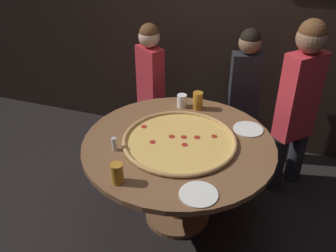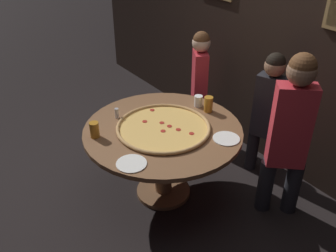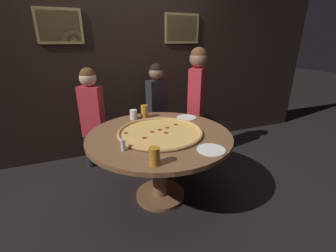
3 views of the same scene
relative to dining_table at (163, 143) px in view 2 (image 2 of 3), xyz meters
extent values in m
plane|color=black|center=(0.00, 0.00, -0.59)|extent=(24.00, 24.00, 0.00)
cube|color=black|center=(0.00, 1.30, 0.71)|extent=(6.40, 0.06, 2.60)
cylinder|color=brown|center=(0.00, 0.00, 0.13)|extent=(1.41, 1.41, 0.04)
cylinder|color=brown|center=(0.00, 0.00, -0.24)|extent=(0.16, 0.16, 0.70)
cylinder|color=brown|center=(0.00, 0.00, -0.57)|extent=(0.52, 0.52, 0.04)
cylinder|color=#EAB75B|center=(0.01, 0.00, 0.16)|extent=(0.79, 0.79, 0.01)
torus|color=tan|center=(0.01, 0.00, 0.17)|extent=(0.83, 0.83, 0.03)
cylinder|color=#A8281E|center=(-0.31, 0.10, 0.17)|extent=(0.04, 0.04, 0.00)
cylinder|color=#A8281E|center=(-0.06, 0.03, 0.17)|extent=(0.04, 0.04, 0.00)
cylinder|color=#A8281E|center=(0.02, 0.06, 0.17)|extent=(0.04, 0.04, 0.00)
cylinder|color=#A8281E|center=(0.23, 0.14, 0.17)|extent=(0.04, 0.04, 0.00)
cylinder|color=#A8281E|center=(-0.17, -0.08, 0.17)|extent=(0.04, 0.04, 0.00)
cylinder|color=#A8281E|center=(0.05, -0.04, 0.17)|extent=(0.04, 0.04, 0.00)
cylinder|color=#A8281E|center=(0.11, 0.08, 0.17)|extent=(0.04, 0.04, 0.00)
cylinder|color=#BC7A23|center=(-0.23, -0.54, 0.22)|extent=(0.08, 0.08, 0.14)
cylinder|color=white|center=(-0.13, 0.52, 0.21)|extent=(0.08, 0.08, 0.11)
cylinder|color=#BC7A23|center=(0.00, 0.53, 0.23)|extent=(0.08, 0.08, 0.15)
cylinder|color=white|center=(0.45, 0.33, 0.16)|extent=(0.23, 0.23, 0.01)
cylinder|color=white|center=(0.28, -0.49, 0.16)|extent=(0.24, 0.24, 0.01)
cylinder|color=silver|center=(-0.40, -0.24, 0.19)|extent=(0.04, 0.04, 0.08)
cylinder|color=#B7B7BC|center=(-0.40, -0.24, 0.24)|extent=(0.04, 0.04, 0.01)
cylinder|color=#232328|center=(-0.48, 0.85, -0.36)|extent=(0.17, 0.17, 0.45)
cylinder|color=#232328|center=(-0.65, 0.95, -0.36)|extent=(0.17, 0.17, 0.45)
cube|color=red|center=(-0.57, 0.90, 0.18)|extent=(0.31, 0.27, 0.63)
sphere|color=beige|center=(-0.57, 0.90, 0.59)|extent=(0.20, 0.20, 0.20)
sphere|color=brown|center=(-0.57, 0.90, 0.62)|extent=(0.18, 0.18, 0.18)
cylinder|color=#232328|center=(0.87, 0.80, -0.33)|extent=(0.20, 0.20, 0.52)
cylinder|color=#232328|center=(0.71, 0.63, -0.33)|extent=(0.20, 0.20, 0.52)
cube|color=red|center=(0.79, 0.71, 0.30)|extent=(0.34, 0.35, 0.73)
sphere|color=#8C664C|center=(0.79, 0.71, 0.78)|extent=(0.23, 0.23, 0.23)
sphere|color=brown|center=(0.79, 0.71, 0.82)|extent=(0.21, 0.21, 0.21)
cylinder|color=#232328|center=(0.41, 1.05, -0.36)|extent=(0.15, 0.15, 0.45)
cylinder|color=#232328|center=(0.22, 0.98, -0.36)|extent=(0.15, 0.15, 0.45)
cube|color=#232328|center=(0.32, 1.02, 0.18)|extent=(0.30, 0.22, 0.63)
sphere|color=#8C664C|center=(0.32, 1.02, 0.60)|extent=(0.20, 0.20, 0.20)
sphere|color=black|center=(0.32, 1.02, 0.63)|extent=(0.18, 0.18, 0.18)
camera|label=1|loc=(0.65, -2.15, 1.69)|focal=40.00mm
camera|label=2|loc=(2.29, -1.61, 1.89)|focal=40.00mm
camera|label=3|loc=(-0.66, -1.91, 1.00)|focal=24.00mm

